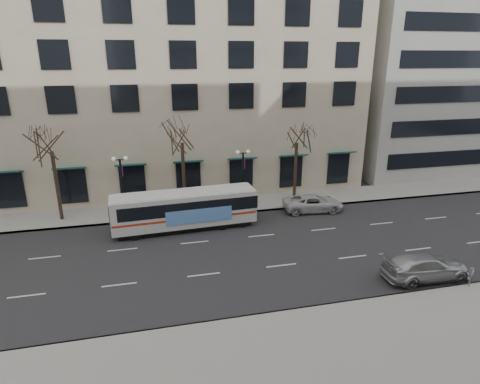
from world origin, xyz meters
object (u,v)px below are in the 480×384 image
object	(u,v)px
tree_far_left	(50,139)
pay_station	(471,273)
lamp_post_right	(243,176)
lamp_post_left	(122,184)
white_pickup	(313,203)
tree_far_mid	(182,131)
silver_car	(425,267)
city_bus	(186,209)
tree_far_right	(297,132)

from	to	relation	value
tree_far_left	pay_station	distance (m)	29.99
tree_far_left	lamp_post_right	world-z (taller)	tree_far_left
lamp_post_left	lamp_post_right	xyz separation A→B (m)	(10.00, 0.00, 0.00)
lamp_post_right	pay_station	xyz separation A→B (m)	(9.64, -15.50, -1.95)
white_pickup	pay_station	size ratio (longest dim) A/B	4.40
tree_far_mid	silver_car	bearing A→B (deg)	-48.34
tree_far_mid	city_bus	xyz separation A→B (m)	(-0.30, -3.83, -5.28)
lamp_post_left	lamp_post_right	distance (m)	10.00
tree_far_left	city_bus	world-z (taller)	tree_far_left
tree_far_left	city_bus	xyz separation A→B (m)	(9.70, -3.83, -5.08)
tree_far_mid	city_bus	world-z (taller)	tree_far_mid
tree_far_mid	city_bus	size ratio (longest dim) A/B	0.77
tree_far_left	lamp_post_right	bearing A→B (deg)	-2.29
tree_far_right	pay_station	size ratio (longest dim) A/B	6.91
tree_far_left	tree_far_right	distance (m)	20.00
city_bus	pay_station	world-z (taller)	city_bus
tree_far_mid	pay_station	xyz separation A→B (m)	(14.65, -16.10, -5.91)
lamp_post_right	pay_station	world-z (taller)	lamp_post_right
tree_far_left	tree_far_right	xyz separation A→B (m)	(20.00, 0.00, -0.28)
tree_far_left	tree_far_mid	distance (m)	10.00
lamp_post_left	silver_car	world-z (taller)	lamp_post_left
lamp_post_right	city_bus	distance (m)	6.35
tree_far_mid	lamp_post_right	bearing A→B (deg)	-6.83
lamp_post_right	pay_station	size ratio (longest dim) A/B	4.47
tree_far_mid	pay_station	bearing A→B (deg)	-47.71
lamp_post_left	city_bus	world-z (taller)	lamp_post_left
city_bus	tree_far_right	bearing A→B (deg)	17.08
tree_far_right	white_pickup	xyz separation A→B (m)	(0.74, -2.60, -5.71)
tree_far_left	white_pickup	world-z (taller)	tree_far_left
tree_far_mid	white_pickup	distance (m)	12.67
tree_far_right	white_pickup	bearing A→B (deg)	-74.04
lamp_post_right	white_pickup	world-z (taller)	lamp_post_right
tree_far_right	lamp_post_right	bearing A→B (deg)	-173.15
tree_far_left	silver_car	bearing A→B (deg)	-32.34
tree_far_mid	tree_far_right	size ratio (longest dim) A/B	1.06
tree_far_right	city_bus	distance (m)	11.99
silver_car	tree_far_mid	bearing A→B (deg)	42.55
lamp_post_left	white_pickup	xyz separation A→B (m)	(15.74, -2.00, -2.23)
lamp_post_left	tree_far_left	bearing A→B (deg)	173.17
tree_far_left	tree_far_right	bearing A→B (deg)	0.00
tree_far_mid	silver_car	world-z (taller)	tree_far_mid
lamp_post_left	city_bus	xyz separation A→B (m)	(4.69, -3.23, -1.32)
lamp_post_left	white_pickup	distance (m)	16.02
lamp_post_left	white_pickup	size ratio (longest dim) A/B	1.02
tree_far_right	pay_station	xyz separation A→B (m)	(4.65, -16.10, -5.43)
city_bus	silver_car	world-z (taller)	city_bus
silver_car	city_bus	bearing A→B (deg)	51.93
white_pickup	tree_far_mid	bearing A→B (deg)	82.12
tree_far_mid	lamp_post_left	distance (m)	6.40
lamp_post_left	white_pickup	bearing A→B (deg)	-7.24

